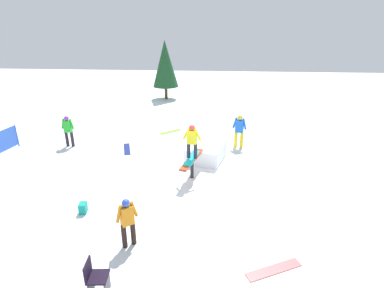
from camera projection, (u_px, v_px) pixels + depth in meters
ground_plane at (192, 178)px, 11.87m from camera, size 60.00×60.00×0.00m
rail_feature at (192, 162)px, 11.61m from camera, size 2.07×0.80×0.84m
snow_kicker_ramp at (206, 152)px, 13.39m from camera, size 2.12×1.91×0.69m
main_rider_on_rail at (192, 142)px, 11.31m from camera, size 1.48×0.75×1.37m
bystander_orange at (127, 220)px, 7.92m from camera, size 0.44×0.54×1.45m
bystander_blue at (239, 129)px, 14.53m from camera, size 0.33×0.70×1.64m
bystander_green at (68, 130)px, 14.63m from camera, size 0.22×0.64×1.56m
loose_snowboard_lime at (171, 132)px, 16.96m from camera, size 1.07×1.19×0.02m
loose_snowboard_coral at (274, 270)px, 7.38m from camera, size 0.90×1.47×0.02m
loose_snowboard_navy at (127, 149)px, 14.59m from camera, size 1.46×0.71×0.02m
folding_chair at (96, 279)px, 6.60m from camera, size 0.48×0.48×0.88m
backpack_on_snow at (83, 208)px, 9.59m from camera, size 0.33×0.27×0.34m
pine_tree_far at (165, 64)px, 23.63m from camera, size 2.03×2.03×4.62m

